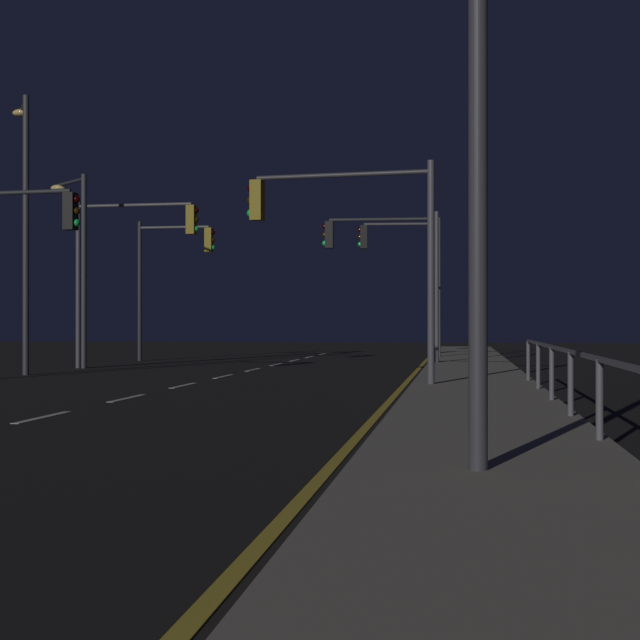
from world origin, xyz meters
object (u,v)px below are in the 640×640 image
object	(u,v)px
traffic_light_far_left	(405,260)
traffic_light_near_left	(16,243)
traffic_light_mid_right	(171,264)
traffic_light_far_right	(386,256)
traffic_light_far_center	(129,248)
street_lamp_far_end	(25,211)
traffic_light_mid_left	(346,227)
street_lamp_corner	(78,250)

from	to	relation	value
traffic_light_far_left	traffic_light_near_left	distance (m)	18.77
traffic_light_mid_right	traffic_light_far_right	size ratio (longest dim) A/B	1.06
traffic_light_far_right	traffic_light_far_center	bearing A→B (deg)	-159.38
traffic_light_far_center	street_lamp_far_end	xyz separation A→B (m)	(-1.73, -4.09, 0.79)
street_lamp_far_end	traffic_light_mid_left	bearing A→B (deg)	-24.95
traffic_light_mid_left	traffic_light_far_left	size ratio (longest dim) A/B	0.89
traffic_light_near_left	street_lamp_corner	xyz separation A→B (m)	(-1.39, 7.58, 0.40)
traffic_light_far_center	street_lamp_far_end	distance (m)	4.51
street_lamp_far_end	traffic_light_far_right	bearing A→B (deg)	35.68
traffic_light_mid_right	traffic_light_far_right	bearing A→B (deg)	-19.93
traffic_light_mid_right	street_lamp_far_end	distance (m)	10.54
traffic_light_mid_left	traffic_light_near_left	xyz separation A→B (m)	(-8.78, 1.45, -0.14)
traffic_light_near_left	street_lamp_far_end	distance (m)	3.66
traffic_light_far_center	street_lamp_far_end	size ratio (longest dim) A/B	0.70
traffic_light_far_center	street_lamp_corner	distance (m)	1.88
traffic_light_mid_left	traffic_light_near_left	distance (m)	8.90
traffic_light_far_left	traffic_light_near_left	size ratio (longest dim) A/B	1.11
traffic_light_mid_left	street_lamp_far_end	bearing A→B (deg)	155.05
traffic_light_near_left	street_lamp_far_end	size ratio (longest dim) A/B	0.63
traffic_light_mid_left	traffic_light_far_left	xyz separation A→B (m)	(0.36, 17.83, 0.38)
traffic_light_mid_left	street_lamp_far_end	world-z (taller)	street_lamp_far_end
traffic_light_far_right	traffic_light_far_center	distance (m)	8.90
traffic_light_mid_left	traffic_light_near_left	bearing A→B (deg)	170.64
traffic_light_far_left	street_lamp_far_end	distance (m)	16.79
traffic_light_far_right	traffic_light_near_left	bearing A→B (deg)	-130.14
traffic_light_mid_right	street_lamp_far_end	world-z (taller)	street_lamp_far_end
traffic_light_mid_right	traffic_light_far_right	distance (m)	9.36
traffic_light_mid_right	traffic_light_near_left	bearing A→B (deg)	-90.03
traffic_light_mid_left	traffic_light_near_left	world-z (taller)	traffic_light_mid_left
traffic_light_mid_right	street_lamp_corner	xyz separation A→B (m)	(-1.39, -6.06, 0.11)
traffic_light_mid_left	traffic_light_far_center	world-z (taller)	traffic_light_far_center
traffic_light_far_right	street_lamp_corner	distance (m)	10.60
traffic_light_far_left	street_lamp_far_end	world-z (taller)	street_lamp_far_end
traffic_light_far_left	street_lamp_corner	distance (m)	13.73
traffic_light_mid_right	traffic_light_far_left	world-z (taller)	traffic_light_far_left
street_lamp_corner	traffic_light_far_center	bearing A→B (deg)	-8.08
traffic_light_far_left	traffic_light_far_right	bearing A→B (deg)	-93.20
traffic_light_far_left	street_lamp_far_end	size ratio (longest dim) A/B	0.70
traffic_light_mid_left	traffic_light_far_center	xyz separation A→B (m)	(-8.30, 8.76, 0.28)
street_lamp_corner	traffic_light_near_left	bearing A→B (deg)	-79.63
traffic_light_far_left	street_lamp_far_end	xyz separation A→B (m)	(-10.40, -13.16, 0.69)
traffic_light_far_center	traffic_light_far_left	size ratio (longest dim) A/B	1.00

